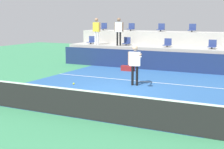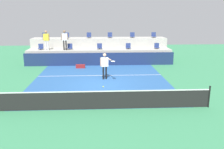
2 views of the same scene
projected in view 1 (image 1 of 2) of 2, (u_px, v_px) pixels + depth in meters
ground_plane at (115, 91)px, 14.11m from camera, size 40.00×40.00×0.00m
court_inner_paint at (125, 86)px, 14.99m from camera, size 9.00×10.00×0.01m
court_service_line at (137, 81)px, 16.22m from camera, size 9.00×0.06×0.00m
tennis_net at (59, 100)px, 10.50m from camera, size 10.48×0.08×1.07m
sponsor_backboard at (161, 61)px, 19.31m from camera, size 13.00×0.16×1.10m
seating_tier_lower at (167, 57)px, 20.44m from camera, size 13.00×1.80×1.25m
seating_tier_upper at (176, 48)px, 21.95m from camera, size 13.00×1.80×2.10m
stadium_chair_lower_far_left at (91, 41)px, 22.56m from camera, size 0.44×0.40×0.52m
stadium_chair_lower_left at (127, 42)px, 21.42m from camera, size 0.44×0.40×0.52m
stadium_chair_lower_center at (167, 44)px, 20.24m from camera, size 0.44×0.40×0.52m
stadium_chair_lower_right at (212, 45)px, 19.08m from camera, size 0.44×0.40×0.52m
stadium_chair_upper_far_left at (104, 27)px, 24.01m from camera, size 0.44×0.40×0.52m
stadium_chair_upper_left at (131, 28)px, 23.07m from camera, size 0.44×0.40×0.52m
stadium_chair_upper_mid_left at (161, 28)px, 22.13m from camera, size 0.44×0.40×0.52m
stadium_chair_upper_mid_right at (192, 29)px, 21.23m from camera, size 0.44×0.40×0.52m
tennis_player at (135, 61)px, 14.97m from camera, size 1.00×1.17×1.81m
spectator_in_grey at (97, 29)px, 21.81m from camera, size 0.60×0.25×1.73m
spectator_leaning_on_rail at (119, 29)px, 21.10m from camera, size 0.61×0.25×1.74m
tennis_ball at (74, 84)px, 10.95m from camera, size 0.07×0.07×0.07m
equipment_bag at (128, 68)px, 19.19m from camera, size 0.76×0.28×0.30m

